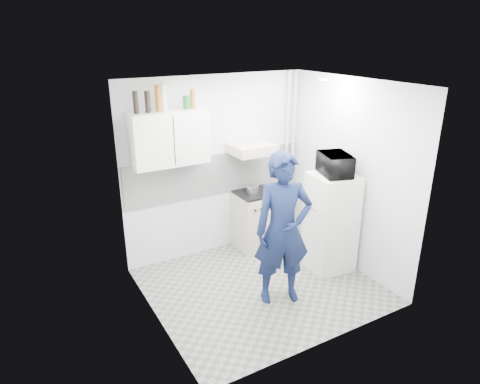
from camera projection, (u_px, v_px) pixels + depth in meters
floor at (261, 286)px, 5.61m from camera, size 2.80×2.80×0.00m
ceiling at (265, 83)px, 4.69m from camera, size 2.80×2.80×0.00m
wall_back at (216, 167)px, 6.17m from camera, size 2.80×0.00×2.80m
wall_left at (151, 217)px, 4.50m from camera, size 0.00×2.60×2.60m
wall_right at (350, 175)px, 5.80m from camera, size 0.00×2.60×2.60m
person at (283, 230)px, 5.04m from camera, size 0.80×0.65×1.88m
stove at (254, 221)px, 6.50m from camera, size 0.54×0.54×0.86m
fridge at (331, 222)px, 5.86m from camera, size 0.63×0.63×1.37m
stove_top at (254, 193)px, 6.35m from camera, size 0.52×0.52×0.03m
saucepan at (253, 189)px, 6.34m from camera, size 0.18×0.18×0.10m
microwave at (335, 164)px, 5.57m from camera, size 0.60×0.49×0.28m
bottle_a at (136, 102)px, 5.13m from camera, size 0.06×0.06×0.27m
bottle_b at (148, 102)px, 5.20m from camera, size 0.07×0.07×0.26m
bottle_c at (158, 98)px, 5.25m from camera, size 0.08×0.08×0.33m
bottle_d at (164, 97)px, 5.28m from camera, size 0.08×0.08×0.34m
canister_b at (187, 102)px, 5.45m from camera, size 0.09×0.09×0.17m
bottle_e at (193, 99)px, 5.48m from camera, size 0.06×0.06×0.24m
upper_cabinet at (169, 138)px, 5.49m from camera, size 1.00×0.35×0.70m
range_hood at (252, 149)px, 6.08m from camera, size 0.60×0.50×0.14m
backsplash at (217, 174)px, 6.19m from camera, size 2.74×0.03×0.60m
pipe_a at (292, 156)px, 6.71m from camera, size 0.05×0.05×2.60m
pipe_b at (286, 157)px, 6.65m from camera, size 0.04×0.04×2.60m
ceiling_spot_fixture at (324, 80)px, 5.33m from camera, size 0.10×0.10×0.02m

